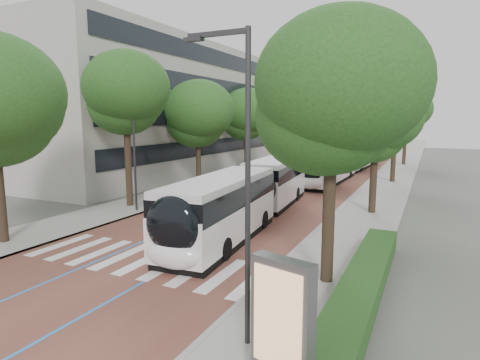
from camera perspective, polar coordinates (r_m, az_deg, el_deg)
The scene contains 21 objects.
ground at distance 17.21m, azimuth -16.01°, elevation -11.95°, with size 160.00×160.00×0.00m, color #51544C.
road at distance 53.39m, azimuth 13.69°, elevation 2.05°, with size 11.00×140.00×0.02m, color brown.
sidewalk_left at distance 55.40m, azimuth 6.08°, elevation 2.54°, with size 4.00×140.00×0.12m, color gray.
sidewalk_right at distance 52.38m, azimuth 21.74°, elevation 1.61°, with size 4.00×140.00×0.12m, color gray.
kerb_left at distance 54.80m, azimuth 7.96°, elevation 2.43°, with size 0.20×140.00×0.14m, color gray.
kerb_right at distance 52.53m, azimuth 19.68°, elevation 1.74°, with size 0.20×140.00×0.14m, color gray.
zebra_crossing at distance 17.79m, azimuth -13.35°, elevation -11.06°, with size 10.55×3.60×0.01m.
lane_line_left at distance 53.74m, azimuth 12.02°, elevation 2.16°, with size 0.12×126.00×0.01m, color #297CD0.
lane_line_right at distance 53.09m, azimuth 15.38°, elevation 1.97°, with size 0.12×126.00×0.01m, color #297CD0.
office_building at distance 50.16m, azimuth -11.81°, elevation 9.71°, with size 18.11×40.00×14.00m.
hedge at distance 13.24m, azimuth 16.26°, elevation -15.97°, with size 1.20×14.00×0.80m, color #194718.
streetlight_near at distance 9.96m, azimuth 0.18°, elevation 2.07°, with size 1.82×0.20×8.00m.
streetlight_far at distance 34.22m, azimuth 18.56°, elevation 6.33°, with size 1.82×0.20×8.00m.
lamp_post_left at distance 26.24m, azimuth -14.82°, elevation 4.38°, with size 0.14×0.14×8.00m, color #2D2D2F.
trees_left at distance 40.96m, azimuth -1.08°, elevation 9.92°, with size 6.45×61.26×10.12m.
trees_right at distance 33.93m, azimuth 20.48°, elevation 8.72°, with size 5.79×47.71×9.01m.
lead_bus at distance 22.90m, azimuth 1.20°, elevation -2.22°, with size 3.97×18.54×3.20m.
bus_queued_0 at distance 38.14m, azimuth 12.36°, elevation 1.96°, with size 2.92×12.47×3.20m.
bus_queued_1 at distance 50.82m, azimuth 16.34°, elevation 3.45°, with size 3.27×12.53×3.20m.
bus_queued_2 at distance 63.78m, azimuth 17.75°, elevation 4.39°, with size 2.80×12.45×3.20m.
ad_panel at distance 9.11m, azimuth 6.04°, elevation -19.48°, with size 1.48×0.73×2.96m.
Camera 1 is at (10.86, -11.93, 5.97)m, focal length 30.00 mm.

